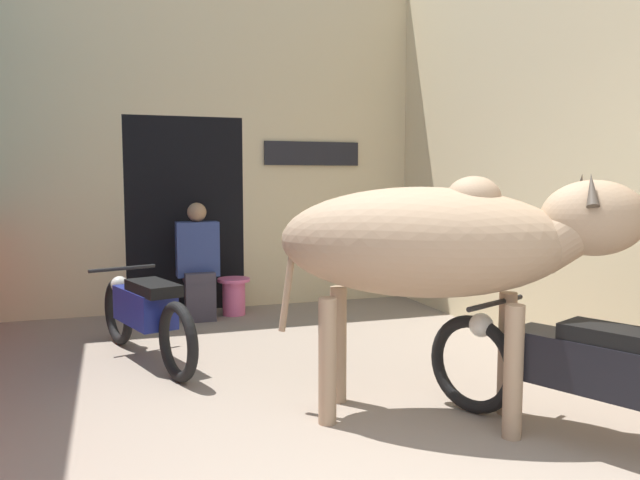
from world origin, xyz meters
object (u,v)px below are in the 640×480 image
object	(u,v)px
cow	(442,243)
motorcycle_far	(145,312)
shopkeeper_seated	(198,260)
motorcycle_near	(583,372)
plastic_stool	(234,295)

from	to	relation	value
cow	motorcycle_far	bearing A→B (deg)	131.29
motorcycle_far	shopkeeper_seated	distance (m)	1.55
motorcycle_far	shopkeeper_seated	bearing A→B (deg)	66.20
motorcycle_near	shopkeeper_seated	size ratio (longest dim) A/B	1.52
cow	motorcycle_near	xyz separation A→B (m)	(0.55, -0.60, -0.67)
motorcycle_far	plastic_stool	distance (m)	1.81
shopkeeper_seated	plastic_stool	size ratio (longest dim) A/B	3.06
cow	plastic_stool	xyz separation A→B (m)	(-0.63, 3.35, -0.88)
cow	motorcycle_far	distance (m)	2.58
motorcycle_near	plastic_stool	bearing A→B (deg)	106.63
cow	shopkeeper_seated	world-z (taller)	cow
plastic_stool	shopkeeper_seated	bearing A→B (deg)	-167.80
motorcycle_near	shopkeeper_seated	xyz separation A→B (m)	(-1.57, 3.87, 0.21)
shopkeeper_seated	plastic_stool	world-z (taller)	shopkeeper_seated
cow	motorcycle_far	world-z (taller)	cow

